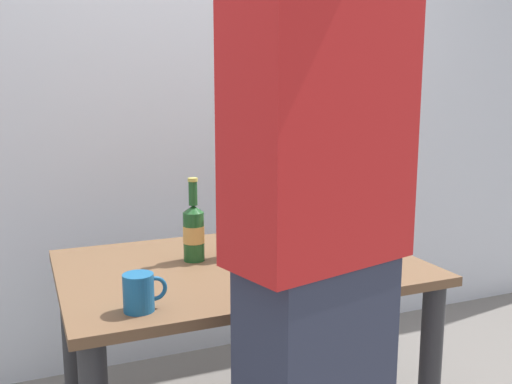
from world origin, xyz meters
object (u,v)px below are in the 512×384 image
object	(u,v)px
beer_bottle_green	(194,231)
person_figure	(318,254)
laptop	(315,231)
beer_bottle_dark	(235,223)
coffee_mug	(140,292)

from	to	relation	value
beer_bottle_green	person_figure	distance (m)	0.75
laptop	beer_bottle_dark	size ratio (longest dim) A/B	1.04
beer_bottle_green	person_figure	size ratio (longest dim) A/B	0.16
laptop	beer_bottle_dark	bearing A→B (deg)	-170.58
beer_bottle_dark	person_figure	size ratio (longest dim) A/B	0.18
beer_bottle_green	laptop	bearing A→B (deg)	4.96
beer_bottle_green	person_figure	world-z (taller)	person_figure
laptop	beer_bottle_green	world-z (taller)	beer_bottle_green
beer_bottle_green	coffee_mug	distance (m)	0.48
laptop	coffee_mug	xyz separation A→B (m)	(-0.79, -0.44, 0.01)
beer_bottle_green	coffee_mug	world-z (taller)	beer_bottle_green
laptop	beer_bottle_dark	world-z (taller)	beer_bottle_dark
beer_bottle_green	coffee_mug	xyz separation A→B (m)	(-0.27, -0.39, -0.06)
laptop	coffee_mug	distance (m)	0.90
person_figure	beer_bottle_green	bearing A→B (deg)	97.21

